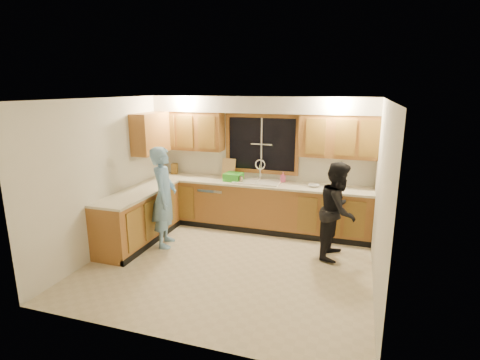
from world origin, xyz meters
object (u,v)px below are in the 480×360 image
sink (257,185)px  dish_crate (233,177)px  bowl (314,186)px  woman (338,210)px  stove (119,228)px  soap_bottle (283,177)px  man (164,197)px  knife_block (175,169)px  dishwasher (215,204)px

sink → dish_crate: bearing=-175.2°
sink → bowl: (1.06, -0.04, 0.08)m
sink → woman: bearing=-27.8°
sink → stove: 2.60m
dish_crate → soap_bottle: (0.92, 0.21, 0.02)m
sink → man: (-1.29, -1.24, -0.01)m
sink → dish_crate: sink is taller
stove → man: (0.51, 0.58, 0.41)m
man → knife_block: size_ratio=8.00×
dishwasher → man: man is taller
dishwasher → soap_bottle: (1.30, 0.18, 0.61)m
man → knife_block: (-0.53, 1.40, 0.17)m
sink → stove: size_ratio=0.96×
dish_crate → bowl: (1.52, 0.00, -0.05)m
sink → man: 1.79m
dishwasher → stove: (-0.95, -1.81, 0.04)m
knife_block → soap_bottle: bearing=-8.6°
bowl → knife_block: bearing=176.0°
dishwasher → stove: size_ratio=0.91×
sink → dish_crate: 0.48m
knife_block → bowl: 2.88m
dishwasher → man: bearing=-109.8°
dishwasher → knife_block: size_ratio=3.83×
bowl → stove: bearing=-148.0°
woman → dish_crate: 2.16m
woman → man: bearing=106.8°
sink → soap_bottle: sink is taller
dishwasher → knife_block: 1.16m
dish_crate → knife_block: bearing=171.5°
knife_block → dish_crate: knife_block is taller
man → woman: (2.83, 0.43, -0.08)m
sink → dishwasher: size_ratio=1.05×
woman → bowl: woman is taller
stove → dish_crate: dish_crate is taller
dishwasher → stove: 2.04m
man → dish_crate: (0.83, 1.20, 0.14)m
dishwasher → woman: 2.54m
soap_bottle → man: bearing=-141.1°
stove → bowl: bowl is taller
stove → bowl: (2.86, 1.79, 0.49)m
bowl → dishwasher: bearing=179.3°
stove → knife_block: size_ratio=4.20×
man → soap_bottle: 2.25m
soap_bottle → sink: bearing=-159.7°
sink → knife_block: (-1.82, 0.16, 0.16)m
bowl → soap_bottle: bearing=161.1°
dish_crate → bowl: 1.52m
stove → bowl: 3.41m
sink → man: size_ratio=0.50×
sink → dishwasher: sink is taller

